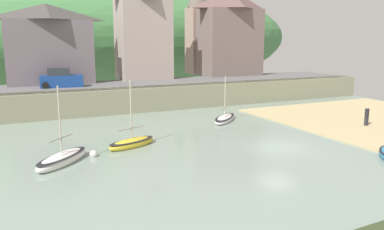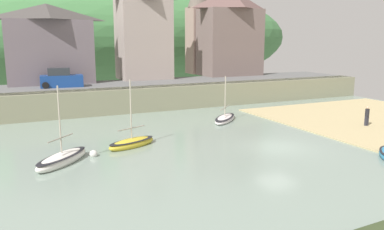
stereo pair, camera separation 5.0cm
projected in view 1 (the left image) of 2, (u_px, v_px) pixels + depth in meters
quay_seawall at (176, 95)px, 41.83m from camera, size 48.00×9.40×2.40m
hillside_backdrop at (96, 37)px, 73.94m from camera, size 80.00×44.00×21.42m
waterfront_building_left at (48, 43)px, 42.69m from camera, size 9.12×5.89×8.49m
waterfront_building_centre at (143, 31)px, 46.95m from camera, size 6.32×4.78×11.32m
waterfront_building_right at (230, 32)px, 51.96m from camera, size 8.01×5.13×11.19m
church_with_spire at (198, 23)px, 54.14m from camera, size 3.00×3.00×13.51m
dinghy_open_wooden at (62, 159)px, 22.99m from camera, size 3.93×4.01×4.79m
sailboat_white_hull at (132, 143)px, 26.64m from camera, size 3.88×2.51×4.73m
fishing_boat_green at (225, 119)px, 34.99m from camera, size 4.08×4.11×4.14m
parked_car_near_slipway at (61, 79)px, 39.60m from camera, size 4.25×2.10×1.95m
person_on_slipway at (367, 115)px, 32.55m from camera, size 0.34×0.34×1.62m
mooring_buoy at (94, 154)px, 24.44m from camera, size 0.50×0.50×0.50m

